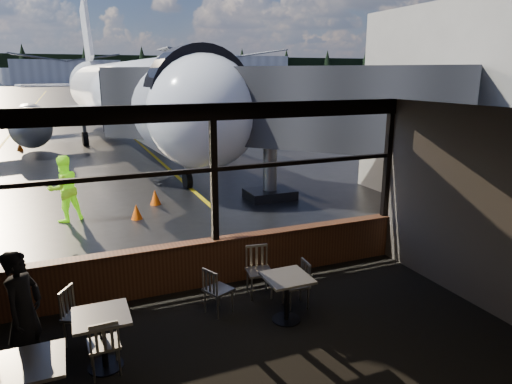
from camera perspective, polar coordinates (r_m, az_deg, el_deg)
ground_plane at (r=128.00m, az=-21.96°, el=11.76°), size 520.00×520.00×0.00m
carpet_floor at (r=6.80m, az=3.36°, el=-21.53°), size 8.00×6.00×0.01m
ceiling at (r=5.52m, az=3.91°, el=9.22°), size 8.00×6.00×0.04m
wall_right at (r=8.42m, az=28.91°, el=-2.88°), size 0.04×6.00×3.50m
window_sill at (r=9.02m, az=-5.03°, el=-8.74°), size 8.00×0.28×0.90m
window_header at (r=8.31m, az=-5.47°, el=9.95°), size 8.00×0.18×0.30m
mullion_centre at (r=8.48m, az=-5.29°, el=2.18°), size 0.12×0.12×2.60m
mullion_right at (r=10.34m, az=16.13°, el=3.91°), size 0.12×0.12×2.60m
window_transom at (r=8.46m, az=-5.30°, el=2.84°), size 8.00×0.10×0.08m
airliner at (r=27.36m, az=-16.56°, el=16.51°), size 30.41×35.73×10.41m
jet_bridge at (r=14.80m, az=1.69°, el=8.58°), size 9.25×11.31×4.94m
cafe_table_near at (r=7.77m, az=3.85°, el=-13.17°), size 0.73×0.73×0.80m
cafe_table_mid at (r=6.98m, az=-18.53°, el=-17.29°), size 0.75×0.75×0.82m
chair_near_e at (r=8.18m, az=4.99°, el=-11.46°), size 0.50×0.50×0.86m
chair_near_w at (r=7.99m, az=-4.72°, el=-12.12°), size 0.62×0.62×0.86m
chair_near_n at (r=8.50m, az=0.41°, el=-10.00°), size 0.59×0.59×0.95m
chair_mid_s at (r=6.87m, az=-18.48°, el=-17.64°), size 0.49×0.49×0.87m
chair_mid_w at (r=7.64m, az=-21.08°, el=-14.24°), size 0.68×0.68×0.91m
passenger at (r=7.07m, az=-26.98°, el=-13.33°), size 0.68×0.77×1.78m
ground_crew at (r=13.68m, az=-22.87°, el=0.38°), size 1.11×1.01×1.85m
cone_nose at (r=14.72m, az=-12.49°, el=-0.64°), size 0.34×0.34×0.48m
cone_wing at (r=27.64m, az=-27.43°, el=5.09°), size 0.34×0.34×0.47m
terminal_annex at (r=16.26m, az=27.83°, el=9.36°), size 5.00×7.00×6.00m
hangar_mid at (r=192.94m, az=-22.54°, el=13.80°), size 38.00×15.00×10.00m
hangar_right at (r=196.14m, az=-4.16°, el=15.12°), size 50.00×20.00×12.00m
fuel_tank_b at (r=190.73m, az=-28.61°, el=12.56°), size 8.00×8.00×6.00m
fuel_tank_c at (r=190.07m, az=-25.55°, el=12.90°), size 8.00×8.00×6.00m
treeline at (r=217.94m, az=-22.65°, el=14.02°), size 360.00×3.00×12.00m
cone_extra at (r=13.37m, az=-14.72°, el=-2.38°), size 0.32×0.32×0.44m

